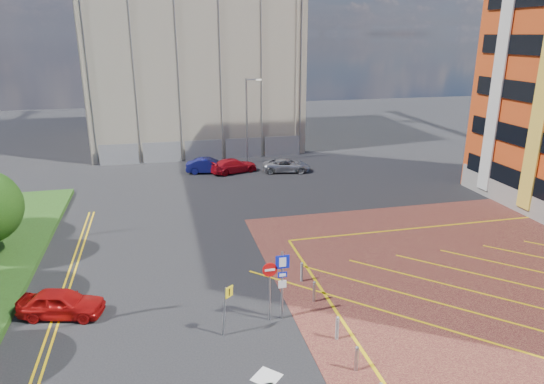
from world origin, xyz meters
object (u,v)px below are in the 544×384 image
object	(u,v)px
car_blue_back	(209,166)
car_red_back	(234,166)
car_red_left	(61,303)
sign_cluster	(278,279)
lamp_back	(247,118)
car_silver_back	(286,165)
warning_sign	(226,305)

from	to	relation	value
car_blue_back	car_red_back	distance (m)	2.23
car_red_back	car_red_left	bearing A→B (deg)	135.36
car_red_left	sign_cluster	bearing A→B (deg)	-90.70
car_red_left	car_blue_back	distance (m)	23.53
lamp_back	car_blue_back	distance (m)	6.17
car_red_left	car_red_back	distance (m)	24.10
lamp_back	car_red_back	bearing A→B (deg)	-121.31
sign_cluster	car_silver_back	size ratio (longest dim) A/B	0.75
lamp_back	warning_sign	world-z (taller)	lamp_back
car_red_left	car_blue_back	xyz separation A→B (m)	(8.87, 21.79, 0.03)
car_red_left	car_blue_back	world-z (taller)	car_blue_back
lamp_back	car_red_left	size ratio (longest dim) A/B	2.18
car_blue_back	car_silver_back	bearing A→B (deg)	-90.32
car_red_left	car_red_back	xyz separation A→B (m)	(11.06, 21.41, 0.00)
car_red_back	car_silver_back	bearing A→B (deg)	-117.76
lamp_back	sign_cluster	distance (m)	27.38
warning_sign	car_silver_back	bearing A→B (deg)	69.47
car_red_left	car_silver_back	size ratio (longest dim) A/B	0.86
lamp_back	sign_cluster	xyz separation A→B (m)	(-3.78, -27.02, -2.41)
car_silver_back	sign_cluster	bearing A→B (deg)	174.72
car_red_left	car_red_back	bearing A→B (deg)	-12.99
sign_cluster	warning_sign	xyz separation A→B (m)	(-2.32, -0.64, -0.52)
sign_cluster	car_blue_back	xyz separation A→B (m)	(-0.32, 24.26, -1.29)
car_blue_back	sign_cluster	bearing A→B (deg)	-169.32
lamp_back	car_blue_back	size ratio (longest dim) A/B	2.00
lamp_back	warning_sign	bearing A→B (deg)	-102.44
sign_cluster	car_red_left	distance (m)	9.60
sign_cluster	car_red_back	size ratio (longest dim) A/B	0.74
car_blue_back	warning_sign	bearing A→B (deg)	-174.66
warning_sign	sign_cluster	bearing A→B (deg)	15.50
lamp_back	car_silver_back	size ratio (longest dim) A/B	1.88
car_red_left	lamp_back	bearing A→B (deg)	-13.52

